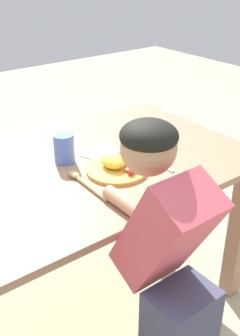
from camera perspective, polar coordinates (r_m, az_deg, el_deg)
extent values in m
plane|color=#B6AF8B|center=(1.93, -4.25, -18.36)|extent=(8.00, 8.00, 0.00)
cube|color=#9D7356|center=(1.51, -5.15, -0.10)|extent=(1.27, 0.80, 0.03)
cube|color=#9F7259|center=(1.84, 16.09, -8.47)|extent=(0.07, 0.07, 0.67)
cube|color=#9F7259|center=(2.20, 2.89, -0.84)|extent=(0.07, 0.07, 0.67)
cylinder|color=gold|center=(1.46, -0.43, -0.21)|extent=(0.22, 0.22, 0.01)
ellipsoid|color=yellow|center=(1.46, -1.06, 0.92)|extent=(0.07, 0.10, 0.04)
ellipsoid|color=red|center=(1.41, 1.51, -0.45)|extent=(0.04, 0.04, 0.02)
ellipsoid|color=red|center=(1.44, 1.04, 0.15)|extent=(0.04, 0.03, 0.03)
ellipsoid|color=white|center=(1.44, 1.78, 0.08)|extent=(0.06, 0.05, 0.02)
cube|color=silver|center=(1.51, 5.54, 0.40)|extent=(0.02, 0.13, 0.01)
cube|color=silver|center=(1.56, 3.13, 1.57)|extent=(0.03, 0.05, 0.01)
cylinder|color=silver|center=(1.60, 2.25, 2.22)|extent=(0.01, 0.04, 0.00)
cylinder|color=silver|center=(1.59, 1.99, 2.12)|extent=(0.01, 0.04, 0.00)
cylinder|color=silver|center=(1.59, 1.73, 2.02)|extent=(0.01, 0.04, 0.00)
cylinder|color=tan|center=(1.34, -3.88, -2.91)|extent=(0.02, 0.17, 0.01)
ellipsoid|color=tan|center=(1.43, -6.38, -0.89)|extent=(0.03, 0.06, 0.02)
cylinder|color=#4F76DF|center=(1.52, -7.75, 2.71)|extent=(0.08, 0.08, 0.11)
cube|color=#CC4C59|center=(1.13, 6.34, -8.90)|extent=(0.18, 0.28, 0.37)
sphere|color=tan|center=(1.07, 3.97, 2.81)|extent=(0.15, 0.15, 0.15)
ellipsoid|color=black|center=(1.05, 4.03, 4.48)|extent=(0.15, 0.15, 0.08)
cylinder|color=tan|center=(1.24, 0.85, -5.04)|extent=(0.05, 0.18, 0.05)
cube|color=white|center=(1.59, -2.64, 2.12)|extent=(0.16, 0.14, 0.00)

